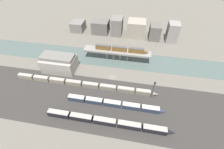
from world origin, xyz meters
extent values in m
plane|color=#666056|center=(0.00, 0.00, 0.00)|extent=(400.00, 400.00, 0.00)
cube|color=#33302D|center=(0.00, -24.00, 0.00)|extent=(280.00, 42.00, 0.01)
cube|color=#4C5B56|center=(0.00, 21.99, 0.00)|extent=(320.00, 22.80, 0.01)
cube|color=gray|center=(0.00, 21.99, 7.82)|extent=(54.78, 7.92, 1.50)
cylinder|color=gray|center=(-8.55, 21.99, 3.54)|extent=(2.24, 2.24, 7.07)
cylinder|color=gray|center=(-2.85, 21.99, 3.54)|extent=(2.24, 2.24, 7.07)
cylinder|color=gray|center=(2.85, 21.99, 3.54)|extent=(2.24, 2.24, 7.07)
cylinder|color=gray|center=(8.55, 21.99, 3.54)|extent=(2.24, 2.24, 7.07)
cube|color=brown|center=(-11.44, 21.99, 10.45)|extent=(12.20, 2.78, 3.74)
cube|color=#4C4C4C|center=(-11.44, 21.99, 12.51)|extent=(11.71, 2.56, 0.40)
cube|color=brown|center=(1.89, 21.99, 10.45)|extent=(12.20, 2.78, 3.74)
cube|color=#4C4C4C|center=(1.89, 21.99, 12.51)|extent=(11.71, 2.56, 0.40)
cube|color=brown|center=(15.22, 21.99, 10.45)|extent=(12.20, 2.78, 3.74)
cube|color=#4C4C4C|center=(15.22, 21.99, 12.51)|extent=(11.71, 2.56, 0.40)
cone|color=brown|center=(23.46, 21.99, 10.26)|extent=(4.27, 2.51, 2.51)
cube|color=black|center=(-24.78, -37.43, 1.87)|extent=(12.94, 3.13, 3.74)
cube|color=#9E998E|center=(-24.78, -37.43, 3.94)|extent=(12.42, 2.88, 0.40)
cube|color=black|center=(-11.19, -37.43, 1.87)|extent=(12.94, 3.13, 3.74)
cube|color=#9E998E|center=(-11.19, -37.43, 3.94)|extent=(12.42, 2.88, 0.40)
cube|color=black|center=(2.41, -37.43, 1.87)|extent=(12.94, 3.13, 3.74)
cube|color=#9E998E|center=(2.41, -37.43, 3.94)|extent=(12.42, 2.88, 0.40)
cube|color=black|center=(16.00, -37.43, 1.87)|extent=(12.94, 3.13, 3.74)
cube|color=#9E998E|center=(16.00, -37.43, 3.94)|extent=(12.42, 2.88, 0.40)
cube|color=black|center=(29.60, -37.43, 1.87)|extent=(12.94, 3.13, 3.74)
cube|color=#9E998E|center=(29.60, -37.43, 3.94)|extent=(12.42, 2.88, 0.40)
cone|color=black|center=(38.33, -37.43, 1.68)|extent=(4.53, 2.82, 2.82)
cube|color=#2D384C|center=(-18.56, -24.84, 1.70)|extent=(10.71, 3.13, 3.39)
cube|color=#B7B2A3|center=(-18.56, -24.84, 3.59)|extent=(10.28, 2.88, 0.40)
cube|color=#2D384C|center=(-7.06, -24.84, 1.70)|extent=(10.71, 3.13, 3.39)
cube|color=#B7B2A3|center=(-7.06, -24.84, 3.59)|extent=(10.28, 2.88, 0.40)
cube|color=#2D384C|center=(4.45, -24.84, 1.70)|extent=(10.71, 3.13, 3.39)
cube|color=#B7B2A3|center=(4.45, -24.84, 3.59)|extent=(10.28, 2.88, 0.40)
cube|color=#2D384C|center=(15.96, -24.84, 1.70)|extent=(10.71, 3.13, 3.39)
cube|color=#B7B2A3|center=(15.96, -24.84, 3.59)|extent=(10.28, 2.88, 0.40)
cube|color=#2D384C|center=(27.47, -24.84, 1.70)|extent=(10.71, 3.13, 3.39)
cube|color=#B7B2A3|center=(27.47, -24.84, 3.59)|extent=(10.28, 2.88, 0.40)
cone|color=#2D384C|center=(34.69, -24.84, 1.53)|extent=(3.75, 2.82, 2.82)
cube|color=gray|center=(-62.07, -12.19, 1.54)|extent=(11.20, 2.80, 3.09)
cube|color=#9E998E|center=(-62.07, -12.19, 3.29)|extent=(10.76, 2.57, 0.40)
cube|color=gray|center=(-49.82, -12.19, 1.54)|extent=(11.20, 2.80, 3.09)
cube|color=#9E998E|center=(-49.82, -12.19, 3.29)|extent=(10.76, 2.57, 0.40)
cube|color=gray|center=(-37.58, -12.19, 1.54)|extent=(11.20, 2.80, 3.09)
cube|color=#9E998E|center=(-37.58, -12.19, 3.29)|extent=(10.76, 2.57, 0.40)
cube|color=gray|center=(-25.33, -12.19, 1.54)|extent=(11.20, 2.80, 3.09)
cube|color=#9E998E|center=(-25.33, -12.19, 3.29)|extent=(10.76, 2.57, 0.40)
cube|color=gray|center=(-13.09, -12.19, 1.54)|extent=(11.20, 2.80, 3.09)
cube|color=#9E998E|center=(-13.09, -12.19, 3.29)|extent=(10.76, 2.57, 0.40)
cube|color=gray|center=(-0.85, -12.19, 1.54)|extent=(11.20, 2.80, 3.09)
cube|color=#9E998E|center=(-0.85, -12.19, 3.29)|extent=(10.76, 2.57, 0.40)
cube|color=gray|center=(11.40, -12.19, 1.54)|extent=(11.20, 2.80, 3.09)
cube|color=#9E998E|center=(11.40, -12.19, 3.29)|extent=(10.76, 2.57, 0.40)
cube|color=gray|center=(23.64, -12.19, 1.54)|extent=(11.20, 2.80, 3.09)
cube|color=#9E998E|center=(23.64, -12.19, 3.29)|extent=(10.76, 2.57, 0.40)
cone|color=gray|center=(31.21, -12.19, 1.39)|extent=(3.92, 2.52, 2.52)
cube|color=#9E998E|center=(-41.30, 1.65, 5.38)|extent=(24.88, 14.93, 10.75)
cube|color=slate|center=(-41.30, 1.65, 11.93)|extent=(24.38, 10.45, 2.36)
cylinder|color=#4C4C51|center=(28.29, -14.01, 6.44)|extent=(0.98, 0.98, 12.89)
cube|color=black|center=(28.29, -14.01, 13.49)|extent=(1.00, 0.70, 1.20)
cube|color=slate|center=(-48.95, 65.52, 4.96)|extent=(13.17, 14.97, 9.92)
cube|color=#605B56|center=(-23.93, 65.36, 6.46)|extent=(16.92, 15.20, 12.93)
cube|color=slate|center=(-6.54, 64.97, 8.68)|extent=(10.79, 14.86, 17.36)
cube|color=gray|center=(13.07, 64.57, 7.99)|extent=(17.28, 15.90, 15.98)
cube|color=#605B56|center=(31.46, 61.93, 7.18)|extent=(10.61, 13.18, 14.36)
cube|color=gray|center=(47.42, 60.29, 9.16)|extent=(9.94, 11.98, 18.32)
camera|label=1|loc=(13.76, -78.20, 78.26)|focal=24.00mm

